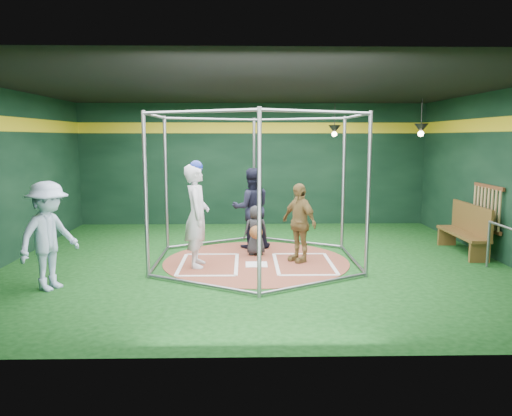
{
  "coord_description": "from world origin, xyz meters",
  "views": [
    {
      "loc": [
        -0.22,
        -9.99,
        2.54
      ],
      "look_at": [
        0.0,
        0.1,
        1.1
      ],
      "focal_mm": 35.0,
      "sensor_mm": 36.0,
      "label": 1
    }
  ],
  "objects_px": {
    "dugout_bench": "(467,228)",
    "visitor_leopard": "(299,222)",
    "batter_figure": "(197,215)",
    "umpire": "(251,208)"
  },
  "relations": [
    {
      "from": "dugout_bench",
      "to": "visitor_leopard",
      "type": "bearing_deg",
      "value": -169.98
    },
    {
      "from": "batter_figure",
      "to": "visitor_leopard",
      "type": "relative_size",
      "value": 1.3
    },
    {
      "from": "visitor_leopard",
      "to": "umpire",
      "type": "xyz_separation_m",
      "value": [
        -0.95,
        1.3,
        0.11
      ]
    },
    {
      "from": "umpire",
      "to": "dugout_bench",
      "type": "height_order",
      "value": "umpire"
    },
    {
      "from": "batter_figure",
      "to": "dugout_bench",
      "type": "xyz_separation_m",
      "value": [
        5.8,
        1.02,
        -0.48
      ]
    },
    {
      "from": "batter_figure",
      "to": "umpire",
      "type": "height_order",
      "value": "batter_figure"
    },
    {
      "from": "dugout_bench",
      "to": "batter_figure",
      "type": "bearing_deg",
      "value": -170.06
    },
    {
      "from": "batter_figure",
      "to": "visitor_leopard",
      "type": "bearing_deg",
      "value": 9.79
    },
    {
      "from": "batter_figure",
      "to": "dugout_bench",
      "type": "height_order",
      "value": "batter_figure"
    },
    {
      "from": "batter_figure",
      "to": "visitor_leopard",
      "type": "height_order",
      "value": "batter_figure"
    }
  ]
}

